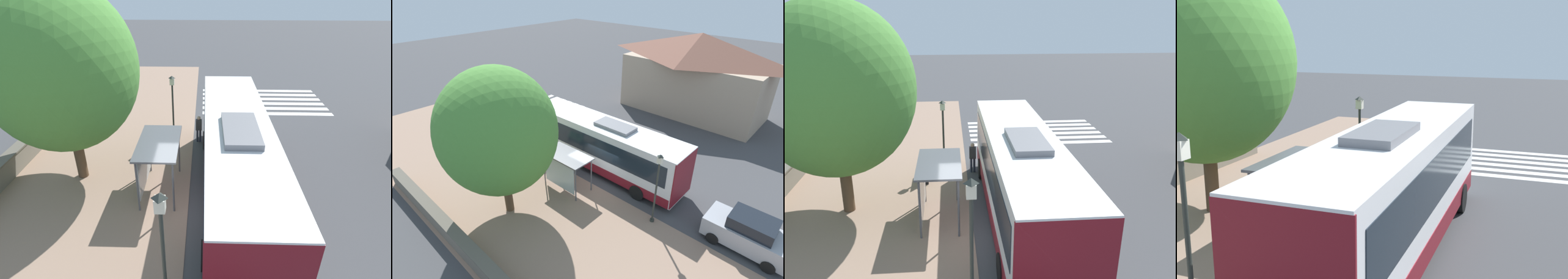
{
  "view_description": "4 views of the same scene",
  "coord_description": "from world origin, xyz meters",
  "views": [
    {
      "loc": [
        0.6,
        -9.59,
        8.47
      ],
      "look_at": [
        0.19,
        3.82,
        1.22
      ],
      "focal_mm": 28.0,
      "sensor_mm": 36.0,
      "label": 1
    },
    {
      "loc": [
        -12.28,
        -10.44,
        12.28
      ],
      "look_at": [
        1.18,
        1.77,
        2.35
      ],
      "focal_mm": 28.0,
      "sensor_mm": 36.0,
      "label": 2
    },
    {
      "loc": [
        -0.76,
        -12.38,
        8.05
      ],
      "look_at": [
        0.52,
        3.49,
        2.59
      ],
      "focal_mm": 35.0,
      "sensor_mm": 36.0,
      "label": 3
    },
    {
      "loc": [
        5.69,
        -11.2,
        6.08
      ],
      "look_at": [
        0.27,
        3.84,
        2.63
      ],
      "focal_mm": 45.0,
      "sensor_mm": 36.0,
      "label": 4
    }
  ],
  "objects": [
    {
      "name": "ground_plane",
      "position": [
        0.0,
        0.0,
        0.0
      ],
      "size": [
        120.0,
        120.0,
        0.0
      ],
      "primitive_type": "plane",
      "color": "#424244",
      "rests_on": "ground"
    },
    {
      "name": "street_lamp_far",
      "position": [
        -0.33,
        -4.48,
        2.61
      ],
      "size": [
        0.28,
        0.28,
        4.41
      ],
      "color": "#2D332D",
      "rests_on": "ground"
    },
    {
      "name": "bench",
      "position": [
        -2.11,
        5.09,
        0.47
      ],
      "size": [
        0.4,
        1.5,
        0.88
      ],
      "color": "#4C7247",
      "rests_on": "ground"
    },
    {
      "name": "street_lamp_near",
      "position": [
        -1.15,
        6.32,
        2.23
      ],
      "size": [
        0.28,
        0.28,
        3.73
      ],
      "color": "#2D332D",
      "rests_on": "ground"
    },
    {
      "name": "shade_tree",
      "position": [
        -5.11,
        2.26,
        5.16
      ],
      "size": [
        6.16,
        6.16,
        8.56
      ],
      "color": "brown",
      "rests_on": "ground"
    },
    {
      "name": "bus",
      "position": [
        1.9,
        0.92,
        1.95
      ],
      "size": [
        2.66,
        11.83,
        3.78
      ],
      "color": "white",
      "rests_on": "ground"
    },
    {
      "name": "pedestrian",
      "position": [
        0.32,
        5.84,
        0.93
      ],
      "size": [
        0.34,
        0.22,
        1.6
      ],
      "color": "#2D3347",
      "rests_on": "ground"
    },
    {
      "name": "bus_shelter",
      "position": [
        -1.41,
        1.33,
        2.03
      ],
      "size": [
        1.7,
        3.15,
        2.43
      ],
      "color": "#515459",
      "rests_on": "ground"
    },
    {
      "name": "crosswalk_stripes",
      "position": [
        5.0,
        12.38,
        0.0
      ],
      "size": [
        9.0,
        5.25,
        0.01
      ],
      "color": "silver",
      "rests_on": "ground"
    },
    {
      "name": "sidewalk_plaza",
      "position": [
        -4.5,
        0.0,
        0.01
      ],
      "size": [
        9.0,
        44.0,
        0.02
      ],
      "color": "#937560",
      "rests_on": "ground"
    }
  ]
}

